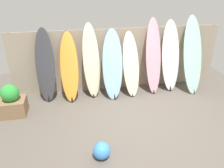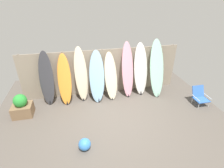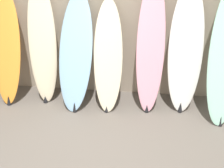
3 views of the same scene
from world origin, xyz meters
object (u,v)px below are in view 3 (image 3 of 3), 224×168
at_px(surfboard_pink_5, 150,49).
at_px(surfboard_white_6, 186,51).
at_px(surfboard_skyblue_3, 76,54).
at_px(surfboard_orange_1, 7,51).
at_px(surfboard_cream_2, 43,45).
at_px(surfboard_cream_4, 108,58).

bearing_deg(surfboard_pink_5, surfboard_white_6, 5.66).
distance_m(surfboard_pink_5, surfboard_white_6, 0.55).
bearing_deg(surfboard_skyblue_3, surfboard_pink_5, 2.27).
relative_size(surfboard_orange_1, surfboard_cream_2, 0.89).
xyz_separation_m(surfboard_skyblue_3, surfboard_white_6, (1.73, 0.10, 0.09)).
distance_m(surfboard_cream_2, surfboard_cream_4, 1.10).
height_order(surfboard_pink_5, surfboard_white_6, surfboard_pink_5).
bearing_deg(surfboard_cream_2, surfboard_white_6, -0.12).
xyz_separation_m(surfboard_cream_4, surfboard_pink_5, (0.66, 0.04, 0.17)).
relative_size(surfboard_cream_2, surfboard_pink_5, 0.96).
height_order(surfboard_orange_1, surfboard_cream_4, surfboard_orange_1).
height_order(surfboard_orange_1, surfboard_white_6, surfboard_white_6).
height_order(surfboard_cream_2, surfboard_pink_5, surfboard_pink_5).
distance_m(surfboard_orange_1, surfboard_white_6, 2.90).
bearing_deg(surfboard_white_6, surfboard_orange_1, -178.85).
bearing_deg(surfboard_white_6, surfboard_cream_2, 179.88).
bearing_deg(surfboard_orange_1, surfboard_cream_2, 5.99).
xyz_separation_m(surfboard_cream_2, surfboard_skyblue_3, (0.56, -0.11, -0.10)).
bearing_deg(surfboard_pink_5, surfboard_orange_1, -179.91).
distance_m(surfboard_orange_1, surfboard_skyblue_3, 1.16).
relative_size(surfboard_cream_4, surfboard_pink_5, 0.84).
bearing_deg(surfboard_skyblue_3, surfboard_cream_4, 0.40).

